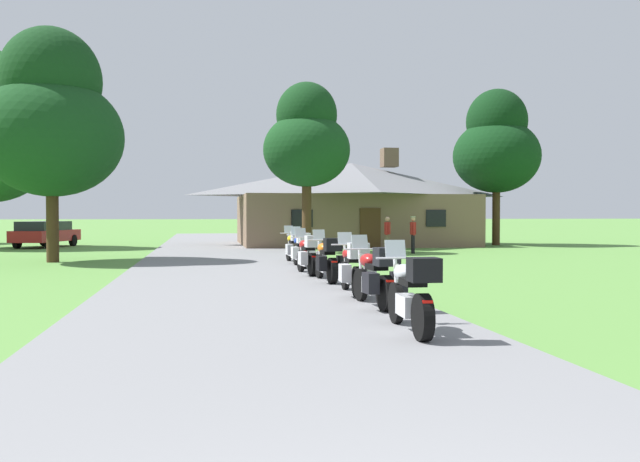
{
  "coord_description": "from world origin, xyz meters",
  "views": [
    {
      "loc": [
        -0.93,
        -1.87,
        1.75
      ],
      "look_at": [
        2.93,
        19.38,
        1.21
      ],
      "focal_mm": 36.41,
      "sensor_mm": 36.0,
      "label": 1
    }
  ],
  "objects_px": {
    "motorcycle_orange_fourth_in_row": "(328,260)",
    "motorcycle_red_fifth_in_row": "(308,255)",
    "motorcycle_yellow_farthest_in_row": "(294,247)",
    "motorcycle_red_second_in_row": "(377,278)",
    "tree_right_of_lodge": "(497,146)",
    "motorcycle_blue_sixth_in_row": "(301,250)",
    "motorcycle_red_third_in_row": "(353,269)",
    "parked_red_suv_far_left": "(46,233)",
    "bystander_red_shirt_beside_signpost": "(413,233)",
    "bystander_red_shirt_near_lodge": "(387,233)",
    "tree_by_lodge_front": "(307,140)",
    "tree_left_near": "(51,120)",
    "motorcycle_silver_nearest_to_camera": "(411,294)"
  },
  "relations": [
    {
      "from": "motorcycle_orange_fourth_in_row",
      "to": "motorcycle_red_fifth_in_row",
      "type": "bearing_deg",
      "value": 92.15
    },
    {
      "from": "motorcycle_yellow_farthest_in_row",
      "to": "motorcycle_red_second_in_row",
      "type": "bearing_deg",
      "value": -93.98
    },
    {
      "from": "motorcycle_red_fifth_in_row",
      "to": "tree_right_of_lodge",
      "type": "bearing_deg",
      "value": 46.71
    },
    {
      "from": "motorcycle_orange_fourth_in_row",
      "to": "motorcycle_yellow_farthest_in_row",
      "type": "relative_size",
      "value": 1.0
    },
    {
      "from": "motorcycle_red_second_in_row",
      "to": "motorcycle_blue_sixth_in_row",
      "type": "height_order",
      "value": "same"
    },
    {
      "from": "motorcycle_red_third_in_row",
      "to": "motorcycle_orange_fourth_in_row",
      "type": "distance_m",
      "value": 2.69
    },
    {
      "from": "motorcycle_yellow_farthest_in_row",
      "to": "motorcycle_blue_sixth_in_row",
      "type": "bearing_deg",
      "value": -95.5
    },
    {
      "from": "parked_red_suv_far_left",
      "to": "bystander_red_shirt_beside_signpost",
      "type": "bearing_deg",
      "value": -13.07
    },
    {
      "from": "bystander_red_shirt_near_lodge",
      "to": "tree_by_lodge_front",
      "type": "height_order",
      "value": "tree_by_lodge_front"
    },
    {
      "from": "tree_by_lodge_front",
      "to": "tree_right_of_lodge",
      "type": "bearing_deg",
      "value": 24.76
    },
    {
      "from": "motorcycle_orange_fourth_in_row",
      "to": "bystander_red_shirt_beside_signpost",
      "type": "relative_size",
      "value": 1.24
    },
    {
      "from": "motorcycle_red_third_in_row",
      "to": "motorcycle_red_fifth_in_row",
      "type": "xyz_separation_m",
      "value": [
        -0.19,
        4.72,
        0.0
      ]
    },
    {
      "from": "bystander_red_shirt_beside_signpost",
      "to": "tree_right_of_lodge",
      "type": "xyz_separation_m",
      "value": [
        7.34,
        6.95,
        4.77
      ]
    },
    {
      "from": "bystander_red_shirt_near_lodge",
      "to": "parked_red_suv_far_left",
      "type": "height_order",
      "value": "bystander_red_shirt_near_lodge"
    },
    {
      "from": "tree_left_near",
      "to": "bystander_red_shirt_near_lodge",
      "type": "bearing_deg",
      "value": 13.7
    },
    {
      "from": "tree_left_near",
      "to": "motorcycle_yellow_farthest_in_row",
      "type": "bearing_deg",
      "value": -17.25
    },
    {
      "from": "motorcycle_yellow_farthest_in_row",
      "to": "tree_by_lodge_front",
      "type": "relative_size",
      "value": 0.27
    },
    {
      "from": "motorcycle_silver_nearest_to_camera",
      "to": "motorcycle_yellow_farthest_in_row",
      "type": "distance_m",
      "value": 13.78
    },
    {
      "from": "motorcycle_yellow_farthest_in_row",
      "to": "parked_red_suv_far_left",
      "type": "xyz_separation_m",
      "value": [
        -11.54,
        14.53,
        0.17
      ]
    },
    {
      "from": "motorcycle_silver_nearest_to_camera",
      "to": "motorcycle_red_third_in_row",
      "type": "height_order",
      "value": "same"
    },
    {
      "from": "motorcycle_red_third_in_row",
      "to": "tree_by_lodge_front",
      "type": "xyz_separation_m",
      "value": [
        1.6,
        16.18,
        4.58
      ]
    },
    {
      "from": "motorcycle_silver_nearest_to_camera",
      "to": "bystander_red_shirt_beside_signpost",
      "type": "bearing_deg",
      "value": 74.18
    },
    {
      "from": "motorcycle_orange_fourth_in_row",
      "to": "parked_red_suv_far_left",
      "type": "distance_m",
      "value": 24.03
    },
    {
      "from": "bystander_red_shirt_near_lodge",
      "to": "tree_left_near",
      "type": "relative_size",
      "value": 0.19
    },
    {
      "from": "motorcycle_blue_sixth_in_row",
      "to": "tree_by_lodge_front",
      "type": "relative_size",
      "value": 0.27
    },
    {
      "from": "motorcycle_silver_nearest_to_camera",
      "to": "motorcycle_blue_sixth_in_row",
      "type": "height_order",
      "value": "same"
    },
    {
      "from": "motorcycle_silver_nearest_to_camera",
      "to": "tree_right_of_lodge",
      "type": "distance_m",
      "value": 30.05
    },
    {
      "from": "parked_red_suv_far_left",
      "to": "motorcycle_red_fifth_in_row",
      "type": "bearing_deg",
      "value": -45.41
    },
    {
      "from": "motorcycle_red_fifth_in_row",
      "to": "bystander_red_shirt_near_lodge",
      "type": "bearing_deg",
      "value": 58.74
    },
    {
      "from": "tree_right_of_lodge",
      "to": "bystander_red_shirt_near_lodge",
      "type": "bearing_deg",
      "value": -142.65
    },
    {
      "from": "motorcycle_red_fifth_in_row",
      "to": "parked_red_suv_far_left",
      "type": "bearing_deg",
      "value": 116.37
    },
    {
      "from": "bystander_red_shirt_near_lodge",
      "to": "bystander_red_shirt_beside_signpost",
      "type": "xyz_separation_m",
      "value": [
        1.04,
        -0.56,
        0.02
      ]
    },
    {
      "from": "motorcycle_silver_nearest_to_camera",
      "to": "motorcycle_red_third_in_row",
      "type": "bearing_deg",
      "value": 89.98
    },
    {
      "from": "motorcycle_blue_sixth_in_row",
      "to": "bystander_red_shirt_beside_signpost",
      "type": "bearing_deg",
      "value": 49.17
    },
    {
      "from": "motorcycle_red_second_in_row",
      "to": "tree_right_of_lodge",
      "type": "distance_m",
      "value": 27.76
    },
    {
      "from": "motorcycle_red_third_in_row",
      "to": "bystander_red_shirt_near_lodge",
      "type": "bearing_deg",
      "value": 73.48
    },
    {
      "from": "motorcycle_red_third_in_row",
      "to": "parked_red_suv_far_left",
      "type": "xyz_separation_m",
      "value": [
        -11.5,
        23.81,
        0.17
      ]
    },
    {
      "from": "motorcycle_orange_fourth_in_row",
      "to": "parked_red_suv_far_left",
      "type": "bearing_deg",
      "value": 116.09
    },
    {
      "from": "motorcycle_blue_sixth_in_row",
      "to": "bystander_red_shirt_near_lodge",
      "type": "height_order",
      "value": "bystander_red_shirt_near_lodge"
    },
    {
      "from": "tree_right_of_lodge",
      "to": "motorcycle_yellow_farthest_in_row",
      "type": "bearing_deg",
      "value": -137.44
    },
    {
      "from": "motorcycle_blue_sixth_in_row",
      "to": "motorcycle_yellow_farthest_in_row",
      "type": "bearing_deg",
      "value": 87.24
    },
    {
      "from": "motorcycle_silver_nearest_to_camera",
      "to": "motorcycle_red_second_in_row",
      "type": "xyz_separation_m",
      "value": [
        0.19,
        2.55,
        -0.01
      ]
    },
    {
      "from": "motorcycle_red_second_in_row",
      "to": "motorcycle_blue_sixth_in_row",
      "type": "bearing_deg",
      "value": 86.14
    },
    {
      "from": "motorcycle_yellow_farthest_in_row",
      "to": "tree_by_lodge_front",
      "type": "xyz_separation_m",
      "value": [
        1.55,
        6.9,
        4.58
      ]
    },
    {
      "from": "motorcycle_red_fifth_in_row",
      "to": "parked_red_suv_far_left",
      "type": "relative_size",
      "value": 0.42
    },
    {
      "from": "motorcycle_yellow_farthest_in_row",
      "to": "bystander_red_shirt_beside_signpost",
      "type": "height_order",
      "value": "bystander_red_shirt_beside_signpost"
    },
    {
      "from": "tree_right_of_lodge",
      "to": "tree_by_lodge_front",
      "type": "bearing_deg",
      "value": -155.24
    },
    {
      "from": "tree_by_lodge_front",
      "to": "parked_red_suv_far_left",
      "type": "bearing_deg",
      "value": 149.77
    },
    {
      "from": "motorcycle_red_third_in_row",
      "to": "bystander_red_shirt_near_lodge",
      "type": "xyz_separation_m",
      "value": [
        5.21,
        15.31,
        0.32
      ]
    },
    {
      "from": "bystander_red_shirt_near_lodge",
      "to": "bystander_red_shirt_beside_signpost",
      "type": "relative_size",
      "value": 0.99
    }
  ]
}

